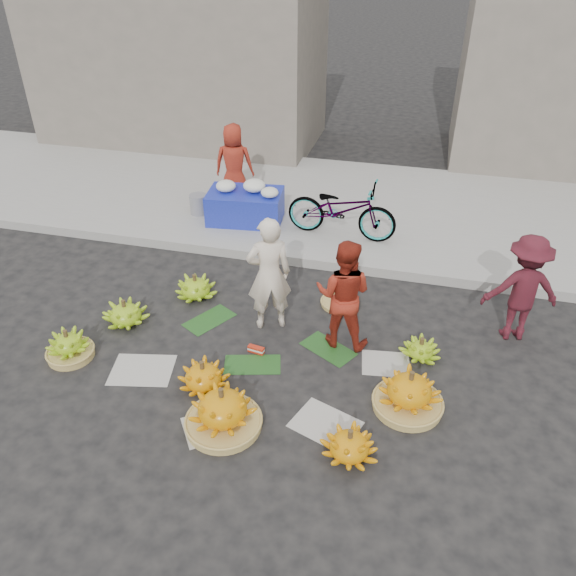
% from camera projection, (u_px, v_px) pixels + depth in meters
% --- Properties ---
extents(ground, '(80.00, 80.00, 0.00)m').
position_uv_depth(ground, '(266.00, 355.00, 6.65)').
color(ground, black).
rests_on(ground, ground).
extents(curb, '(40.00, 0.25, 0.15)m').
position_uv_depth(curb, '(306.00, 259.00, 8.40)').
color(curb, gray).
rests_on(curb, ground).
extents(sidewalk, '(40.00, 4.00, 0.12)m').
position_uv_depth(sidewalk, '(332.00, 203.00, 10.11)').
color(sidewalk, gray).
rests_on(sidewalk, ground).
extents(building_left, '(6.00, 3.00, 4.00)m').
position_uv_depth(building_left, '(180.00, 48.00, 12.22)').
color(building_left, gray).
rests_on(building_left, sidewalk).
extents(newspaper_scatter, '(3.20, 1.80, 0.00)m').
position_uv_depth(newspaper_scatter, '(245.00, 402.00, 6.00)').
color(newspaper_scatter, beige).
rests_on(newspaper_scatter, ground).
extents(banana_leaves, '(2.00, 1.00, 0.00)m').
position_uv_depth(banana_leaves, '(262.00, 343.00, 6.83)').
color(banana_leaves, '#194818').
rests_on(banana_leaves, ground).
extents(banana_bunch_0, '(0.55, 0.55, 0.39)m').
position_uv_depth(banana_bunch_0, '(69.00, 346.00, 6.55)').
color(banana_bunch_0, '#AC8E48').
rests_on(banana_bunch_0, ground).
extents(banana_bunch_1, '(0.62, 0.62, 0.35)m').
position_uv_depth(banana_bunch_1, '(203.00, 376.00, 6.13)').
color(banana_bunch_1, orange).
rests_on(banana_bunch_1, ground).
extents(banana_bunch_2, '(0.88, 0.88, 0.51)m').
position_uv_depth(banana_bunch_2, '(223.00, 410.00, 5.60)').
color(banana_bunch_2, '#AC8E48').
rests_on(banana_bunch_2, ground).
extents(banana_bunch_3, '(0.65, 0.65, 0.34)m').
position_uv_depth(banana_bunch_3, '(349.00, 445.00, 5.33)').
color(banana_bunch_3, orange).
rests_on(banana_bunch_3, ground).
extents(banana_bunch_4, '(0.78, 0.78, 0.49)m').
position_uv_depth(banana_bunch_4, '(409.00, 392.00, 5.83)').
color(banana_bunch_4, '#AC8E48').
rests_on(banana_bunch_4, ground).
extents(banana_bunch_5, '(0.51, 0.51, 0.28)m').
position_uv_depth(banana_bunch_5, '(421.00, 349.00, 6.57)').
color(banana_bunch_5, '#78AF19').
rests_on(banana_bunch_5, ground).
extents(banana_bunch_6, '(0.69, 0.69, 0.35)m').
position_uv_depth(banana_bunch_6, '(125.00, 313.00, 7.11)').
color(banana_bunch_6, '#78AF19').
rests_on(banana_bunch_6, ground).
extents(banana_bunch_7, '(0.60, 0.60, 0.35)m').
position_uv_depth(banana_bunch_7, '(195.00, 287.00, 7.62)').
color(banana_bunch_7, '#78AF19').
rests_on(banana_bunch_7, ground).
extents(basket_spare, '(0.60, 0.60, 0.06)m').
position_uv_depth(basket_spare, '(340.00, 303.00, 7.52)').
color(basket_spare, '#AC8E48').
rests_on(basket_spare, ground).
extents(incense_stack, '(0.21, 0.09, 0.08)m').
position_uv_depth(incense_stack, '(256.00, 350.00, 6.67)').
color(incense_stack, red).
rests_on(incense_stack, ground).
extents(vendor_cream, '(0.65, 0.56, 1.50)m').
position_uv_depth(vendor_cream, '(269.00, 274.00, 6.76)').
color(vendor_cream, '#F5E6CE').
rests_on(vendor_cream, ground).
extents(vendor_red, '(0.70, 0.56, 1.38)m').
position_uv_depth(vendor_red, '(343.00, 294.00, 6.50)').
color(vendor_red, '#AB2F1A').
rests_on(vendor_red, ground).
extents(man_striped, '(0.97, 0.68, 1.38)m').
position_uv_depth(man_striped, '(523.00, 289.00, 6.61)').
color(man_striped, maroon).
rests_on(man_striped, ground).
extents(flower_table, '(1.28, 0.88, 0.70)m').
position_uv_depth(flower_table, '(246.00, 204.00, 9.24)').
color(flower_table, '#1824A2').
rests_on(flower_table, sidewalk).
extents(grey_bucket, '(0.30, 0.30, 0.33)m').
position_uv_depth(grey_bucket, '(199.00, 204.00, 9.53)').
color(grey_bucket, gray).
rests_on(grey_bucket, sidewalk).
extents(flower_vendor, '(0.74, 0.55, 1.38)m').
position_uv_depth(flower_vendor, '(234.00, 164.00, 9.69)').
color(flower_vendor, '#AB2F1A').
rests_on(flower_vendor, sidewalk).
extents(bicycle, '(0.73, 1.77, 0.91)m').
position_uv_depth(bicycle, '(342.00, 209.00, 8.69)').
color(bicycle, gray).
rests_on(bicycle, sidewalk).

